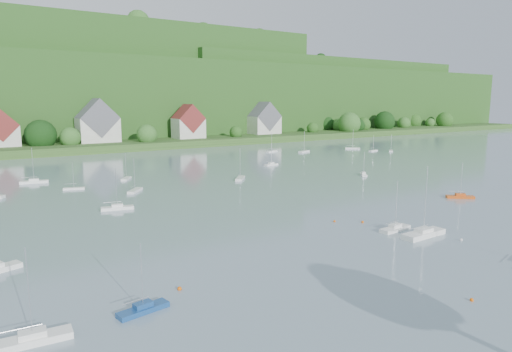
# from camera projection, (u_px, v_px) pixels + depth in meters

# --- Properties ---
(far_shore_strip) EXTENTS (600.00, 60.00, 3.00)m
(far_shore_strip) POSITION_uv_depth(u_px,v_px,m) (80.00, 144.00, 195.65)
(far_shore_strip) COLOR #2B4D1D
(far_shore_strip) RESTS_ON ground
(forested_ridge) EXTENTS (620.00, 181.22, 69.89)m
(forested_ridge) POSITION_uv_depth(u_px,v_px,m) (49.00, 95.00, 248.80)
(forested_ridge) COLOR #174616
(forested_ridge) RESTS_ON ground
(village_building_1) EXTENTS (12.00, 9.36, 14.00)m
(village_building_1) POSITION_uv_depth(u_px,v_px,m) (1.00, 131.00, 169.09)
(village_building_1) COLOR beige
(village_building_1) RESTS_ON far_shore_strip
(village_building_2) EXTENTS (16.00, 11.44, 18.00)m
(village_building_2) POSITION_uv_depth(u_px,v_px,m) (98.00, 124.00, 187.06)
(village_building_2) COLOR beige
(village_building_2) RESTS_ON far_shore_strip
(village_building_3) EXTENTS (13.00, 10.40, 15.50)m
(village_building_3) POSITION_uv_depth(u_px,v_px,m) (188.00, 124.00, 207.30)
(village_building_3) COLOR beige
(village_building_3) RESTS_ON far_shore_strip
(village_building_4) EXTENTS (15.00, 10.40, 16.50)m
(village_building_4) POSITION_uv_depth(u_px,v_px,m) (264.00, 121.00, 235.04)
(village_building_4) COLOR beige
(village_building_4) RESTS_ON far_shore_strip
(near_sailboat_0) EXTENTS (6.27, 2.20, 8.31)m
(near_sailboat_0) POSITION_uv_depth(u_px,v_px,m) (33.00, 338.00, 37.62)
(near_sailboat_0) COLOR white
(near_sailboat_0) RESTS_ON ground
(near_sailboat_1) EXTENTS (5.19, 2.21, 6.79)m
(near_sailboat_1) POSITION_uv_depth(u_px,v_px,m) (143.00, 308.00, 43.18)
(near_sailboat_1) COLOR navy
(near_sailboat_1) RESTS_ON ground
(near_sailboat_3) EXTENTS (5.92, 1.98, 7.87)m
(near_sailboat_3) POSITION_uv_depth(u_px,v_px,m) (395.00, 228.00, 70.32)
(near_sailboat_3) COLOR white
(near_sailboat_3) RESTS_ON ground
(near_sailboat_4) EXTENTS (7.88, 2.37, 10.57)m
(near_sailboat_4) POSITION_uv_depth(u_px,v_px,m) (424.00, 233.00, 67.27)
(near_sailboat_4) COLOR white
(near_sailboat_4) RESTS_ON ground
(near_sailboat_5) EXTENTS (5.17, 4.74, 7.42)m
(near_sailboat_5) POSITION_uv_depth(u_px,v_px,m) (460.00, 196.00, 93.78)
(near_sailboat_5) COLOR #CE4F16
(near_sailboat_5) RESTS_ON ground
(mooring_buoy_0) EXTENTS (0.39, 0.39, 0.39)m
(mooring_buoy_0) POSITION_uv_depth(u_px,v_px,m) (472.00, 301.00, 45.68)
(mooring_buoy_0) COLOR #EF5D06
(mooring_buoy_0) RESTS_ON ground
(mooring_buoy_1) EXTENTS (0.46, 0.46, 0.46)m
(mooring_buoy_1) POSITION_uv_depth(u_px,v_px,m) (461.00, 241.00, 65.29)
(mooring_buoy_1) COLOR silver
(mooring_buoy_1) RESTS_ON ground
(mooring_buoy_2) EXTENTS (0.40, 0.40, 0.40)m
(mooring_buoy_2) POSITION_uv_depth(u_px,v_px,m) (334.00, 222.00, 75.49)
(mooring_buoy_2) COLOR #EF5D06
(mooring_buoy_2) RESTS_ON ground
(mooring_buoy_3) EXTENTS (0.42, 0.42, 0.42)m
(mooring_buoy_3) POSITION_uv_depth(u_px,v_px,m) (363.00, 223.00, 75.01)
(mooring_buoy_3) COLOR #EF5D06
(mooring_buoy_3) RESTS_ON ground
(mooring_buoy_5) EXTENTS (0.48, 0.48, 0.48)m
(mooring_buoy_5) POSITION_uv_depth(u_px,v_px,m) (180.00, 290.00, 48.35)
(mooring_buoy_5) COLOR #EF5D06
(mooring_buoy_5) RESTS_ON ground
(far_sailboat_cluster) EXTENTS (195.99, 68.04, 8.71)m
(far_sailboat_cluster) POSITION_uv_depth(u_px,v_px,m) (166.00, 172.00, 126.60)
(far_sailboat_cluster) COLOR white
(far_sailboat_cluster) RESTS_ON ground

